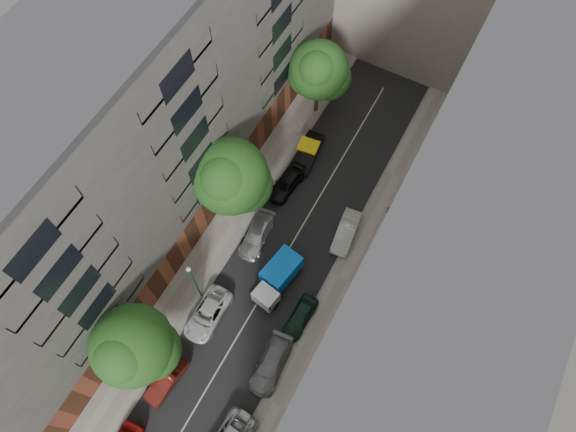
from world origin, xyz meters
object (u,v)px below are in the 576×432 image
Objects in this scene: car_left_3 at (257,235)px; car_right_2 at (300,317)px; car_right_3 at (346,232)px; car_left_1 at (166,380)px; car_left_2 at (208,314)px; lamp_post at (193,279)px; tree_far at (319,72)px; tarp_truck at (277,278)px; pedestrian at (390,210)px; car_left_4 at (287,182)px; tree_mid at (231,179)px; tree_near at (133,348)px; car_left_5 at (308,153)px; car_right_1 at (271,364)px.

car_left_3 is 7.77m from car_right_2.
car_right_3 reaches higher than car_left_3.
car_right_3 reaches higher than car_right_2.
car_left_1 is 0.83× the size of car_left_2.
tree_far is at bearing 90.85° from lamp_post.
lamp_post reaches higher than tarp_truck.
pedestrian is (2.44, 11.63, 0.40)m from car_right_2.
tree_mid is at bearing -111.33° from car_left_4.
car_left_4 is (-0.22, 13.20, 0.09)m from car_left_2.
tree_mid is (-0.86, 13.77, 0.58)m from tree_near.
car_left_5 is 7.05m from tree_far.
car_left_5 reaches higher than car_right_3.
car_left_2 is at bearing -38.54° from lamp_post.
car_left_2 reaches higher than car_right_2.
tree_far is (-1.70, 14.17, 4.79)m from car_left_3.
car_right_1 is 10.15m from tree_near.
car_left_1 is 7.71m from car_right_1.
car_right_3 reaches higher than car_left_2.
car_left_2 is 17.27m from pedestrian.
tree_far is at bearing 97.81° from car_left_1.
car_left_2 is 0.99× the size of car_right_1.
tarp_truck is 6.71m from lamp_post.
car_right_3 is 0.52× the size of tree_far.
car_left_5 is at bearing 94.24° from car_left_1.
car_right_2 is 12.61m from tree_near.
tree_mid is (-2.35, -4.55, 5.42)m from car_left_4.
tree_near is at bearing -106.71° from tarp_truck.
tree_far is (-5.10, 16.81, 4.22)m from tarp_truck.
car_right_3 is (6.62, -1.80, -0.05)m from car_left_4.
car_right_3 is (6.40, 3.80, 0.03)m from car_left_3.
car_left_4 is at bearing 85.35° from tree_near.
tree_mid reaches higher than tarp_truck.
pedestrian is at bearing 53.25° from lamp_post.
car_left_3 is at bearing 94.24° from car_left_1.
tree_mid is (-2.56, 1.05, 5.50)m from car_left_3.
pedestrian is (11.40, 6.17, -5.11)m from tree_mid.
car_left_1 is 7.60m from lamp_post.
car_right_2 is 0.45× the size of tree_near.
car_left_5 is 0.54× the size of tree_near.
car_left_4 is at bearing 125.19° from car_right_2.
car_right_3 is at bearing 37.19° from pedestrian.
car_left_2 is at bearing 41.83° from pedestrian.
car_left_5 is 0.49× the size of tree_mid.
tree_far reaches higher than car_left_1.
lamp_post is (-1.40, -15.68, 3.16)m from car_left_5.
pedestrian reaches higher than car_left_1.
car_left_2 is 22.35m from tree_far.
car_right_1 is 8.51m from lamp_post.
lamp_post is at bearing -108.45° from car_left_3.
tarp_truck is 1.21× the size of car_right_3.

